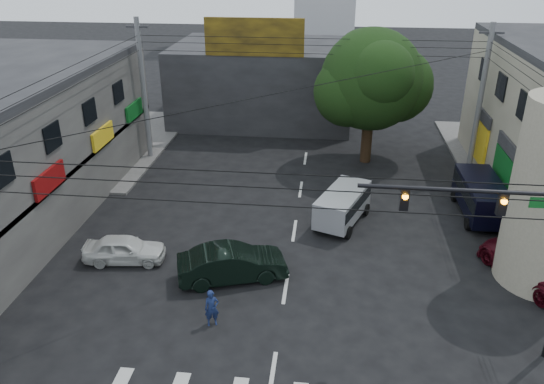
% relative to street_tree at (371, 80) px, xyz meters
% --- Properties ---
extents(ground, '(160.00, 160.00, 0.00)m').
position_rel_street_tree_xyz_m(ground, '(-4.00, -17.00, -5.47)').
color(ground, black).
rests_on(ground, ground).
extents(sidewalk_far_left, '(16.00, 16.00, 0.15)m').
position_rel_street_tree_xyz_m(sidewalk_far_left, '(-22.00, 1.00, -5.40)').
color(sidewalk_far_left, '#514F4C').
rests_on(sidewalk_far_left, ground).
extents(building_far, '(14.00, 10.00, 6.00)m').
position_rel_street_tree_xyz_m(building_far, '(-8.00, 9.00, -2.47)').
color(building_far, '#232326').
rests_on(building_far, ground).
extents(billboard, '(7.00, 0.30, 2.60)m').
position_rel_street_tree_xyz_m(billboard, '(-8.00, 4.10, 1.83)').
color(billboard, olive).
rests_on(billboard, building_far).
extents(street_tree, '(6.40, 6.40, 8.70)m').
position_rel_street_tree_xyz_m(street_tree, '(0.00, 0.00, 0.00)').
color(street_tree, black).
rests_on(street_tree, ground).
extents(traffic_gantry, '(7.10, 0.35, 7.20)m').
position_rel_street_tree_xyz_m(traffic_gantry, '(3.82, -18.00, -0.64)').
color(traffic_gantry, black).
rests_on(traffic_gantry, ground).
extents(utility_pole_far_left, '(0.32, 0.32, 9.20)m').
position_rel_street_tree_xyz_m(utility_pole_far_left, '(-14.50, -1.00, -0.87)').
color(utility_pole_far_left, '#59595B').
rests_on(utility_pole_far_left, ground).
extents(utility_pole_far_right, '(0.32, 0.32, 9.20)m').
position_rel_street_tree_xyz_m(utility_pole_far_right, '(6.50, -1.00, -0.87)').
color(utility_pole_far_right, '#59595B').
rests_on(utility_pole_far_right, ground).
extents(dark_sedan, '(4.44, 5.66, 1.54)m').
position_rel_street_tree_xyz_m(dark_sedan, '(-6.36, -14.53, -4.70)').
color(dark_sedan, black).
rests_on(dark_sedan, ground).
extents(white_compact, '(2.30, 4.01, 1.26)m').
position_rel_street_tree_xyz_m(white_compact, '(-11.50, -13.69, -4.85)').
color(white_compact, silver).
rests_on(white_compact, ground).
extents(maroon_sedan, '(6.31, 7.07, 1.56)m').
position_rel_street_tree_xyz_m(maroon_sedan, '(6.50, -13.26, -4.69)').
color(maroon_sedan, '#430913').
rests_on(maroon_sedan, ground).
extents(silver_minivan, '(5.23, 4.42, 1.76)m').
position_rel_street_tree_xyz_m(silver_minivan, '(-1.61, -8.83, -4.59)').
color(silver_minivan, '#AEB0B7').
rests_on(silver_minivan, ground).
extents(navy_van, '(4.99, 2.01, 1.98)m').
position_rel_street_tree_xyz_m(navy_van, '(5.68, -7.17, -4.49)').
color(navy_van, black).
rests_on(navy_van, ground).
extents(traffic_officer, '(0.79, 0.73, 1.52)m').
position_rel_street_tree_xyz_m(traffic_officer, '(-6.58, -17.63, -4.71)').
color(traffic_officer, '#152049').
rests_on(traffic_officer, ground).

